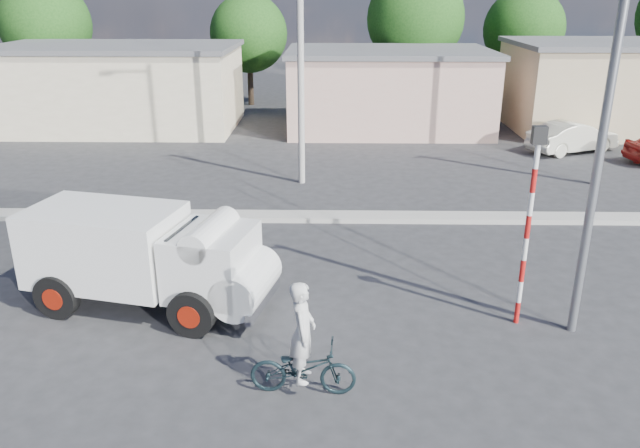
{
  "coord_description": "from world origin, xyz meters",
  "views": [
    {
      "loc": [
        -0.88,
        -10.64,
        6.86
      ],
      "look_at": [
        -1.16,
        4.1,
        1.3
      ],
      "focal_mm": 35.0,
      "sensor_mm": 36.0,
      "label": 1
    }
  ],
  "objects_px": {
    "car_cream": "(573,137)",
    "streetlight": "(600,98)",
    "truck": "(149,256)",
    "traffic_pole": "(530,211)",
    "cyclist": "(303,347)",
    "bicycle": "(303,368)"
  },
  "relations": [
    {
      "from": "truck",
      "to": "streetlight",
      "type": "distance_m",
      "value": 9.86
    },
    {
      "from": "truck",
      "to": "car_cream",
      "type": "bearing_deg",
      "value": 58.07
    },
    {
      "from": "truck",
      "to": "cyclist",
      "type": "height_order",
      "value": "truck"
    },
    {
      "from": "bicycle",
      "to": "streetlight",
      "type": "bearing_deg",
      "value": -64.44
    },
    {
      "from": "bicycle",
      "to": "cyclist",
      "type": "height_order",
      "value": "cyclist"
    },
    {
      "from": "truck",
      "to": "traffic_pole",
      "type": "bearing_deg",
      "value": 8.87
    },
    {
      "from": "car_cream",
      "to": "streetlight",
      "type": "xyz_separation_m",
      "value": [
        -5.75,
        -15.77,
        4.28
      ]
    },
    {
      "from": "bicycle",
      "to": "cyclist",
      "type": "relative_size",
      "value": 1.0
    },
    {
      "from": "traffic_pole",
      "to": "streetlight",
      "type": "bearing_deg",
      "value": -17.73
    },
    {
      "from": "bicycle",
      "to": "streetlight",
      "type": "xyz_separation_m",
      "value": [
        5.51,
        2.32,
        4.46
      ]
    },
    {
      "from": "cyclist",
      "to": "traffic_pole",
      "type": "distance_m",
      "value": 5.52
    },
    {
      "from": "cyclist",
      "to": "streetlight",
      "type": "height_order",
      "value": "streetlight"
    },
    {
      "from": "car_cream",
      "to": "traffic_pole",
      "type": "xyz_separation_m",
      "value": [
        -6.68,
        -15.47,
        1.91
      ]
    },
    {
      "from": "truck",
      "to": "traffic_pole",
      "type": "height_order",
      "value": "traffic_pole"
    },
    {
      "from": "truck",
      "to": "cyclist",
      "type": "xyz_separation_m",
      "value": [
        3.59,
        -3.21,
        -0.32
      ]
    },
    {
      "from": "car_cream",
      "to": "traffic_pole",
      "type": "relative_size",
      "value": 0.95
    },
    {
      "from": "cyclist",
      "to": "car_cream",
      "type": "height_order",
      "value": "cyclist"
    },
    {
      "from": "cyclist",
      "to": "streetlight",
      "type": "relative_size",
      "value": 0.21
    },
    {
      "from": "bicycle",
      "to": "car_cream",
      "type": "relative_size",
      "value": 0.46
    },
    {
      "from": "bicycle",
      "to": "streetlight",
      "type": "relative_size",
      "value": 0.21
    },
    {
      "from": "traffic_pole",
      "to": "streetlight",
      "type": "height_order",
      "value": "streetlight"
    },
    {
      "from": "bicycle",
      "to": "cyclist",
      "type": "xyz_separation_m",
      "value": [
        0.0,
        0.0,
        0.45
      ]
    }
  ]
}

